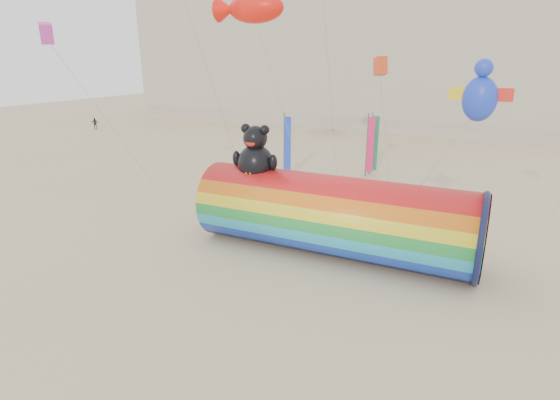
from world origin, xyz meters
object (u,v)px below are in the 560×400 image
at_px(windsock_assembly, 333,214).
at_px(fabric_bundle, 447,270).
at_px(hotel_building, 335,51).
at_px(kite_handler, 440,240).

height_order(windsock_assembly, fabric_bundle, windsock_assembly).
bearing_deg(hotel_building, fabric_bundle, -64.81).
relative_size(windsock_assembly, kite_handler, 8.87).
relative_size(hotel_building, kite_handler, 39.36).
height_order(hotel_building, windsock_assembly, hotel_building).
xyz_separation_m(hotel_building, windsock_assembly, (15.35, -44.38, -8.23)).
distance_m(hotel_building, windsock_assembly, 47.67).
height_order(windsock_assembly, kite_handler, windsock_assembly).
xyz_separation_m(windsock_assembly, fabric_bundle, (5.48, 0.11, -1.91)).
relative_size(hotel_building, windsock_assembly, 4.44).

